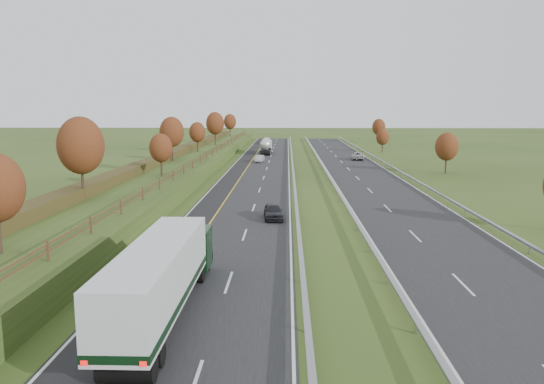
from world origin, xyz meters
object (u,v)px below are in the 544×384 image
(box_lorry, at_px, (163,275))
(car_small_far, at_px, (266,141))
(road_tanker, at_px, (266,145))
(car_silver_mid, at_px, (259,159))
(car_oncoming, at_px, (358,156))
(car_dark_near, at_px, (273,211))

(box_lorry, bearing_deg, car_small_far, 90.12)
(box_lorry, bearing_deg, road_tanker, 89.25)
(car_silver_mid, distance_m, car_small_far, 54.71)
(box_lorry, distance_m, car_oncoming, 84.47)
(road_tanker, height_order, car_silver_mid, road_tanker)
(car_dark_near, relative_size, car_silver_mid, 1.07)
(road_tanker, xyz_separation_m, car_dark_near, (3.53, -71.74, -1.08))
(road_tanker, distance_m, car_dark_near, 71.84)
(car_dark_near, bearing_deg, road_tanker, 88.52)
(car_dark_near, height_order, car_silver_mid, car_dark_near)
(box_lorry, bearing_deg, car_silver_mid, 89.42)
(road_tanker, bearing_deg, car_silver_mid, -91.43)
(car_silver_mid, height_order, car_oncoming, car_oncoming)
(car_silver_mid, bearing_deg, road_tanker, 95.11)
(road_tanker, distance_m, car_oncoming, 23.56)
(car_small_far, bearing_deg, car_oncoming, -70.22)
(car_small_far, relative_size, car_oncoming, 0.92)
(road_tanker, bearing_deg, car_dark_near, -87.18)
(box_lorry, height_order, car_oncoming, box_lorry)
(box_lorry, relative_size, car_small_far, 3.24)
(car_dark_near, distance_m, car_small_far, 107.17)
(road_tanker, relative_size, car_silver_mid, 2.77)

